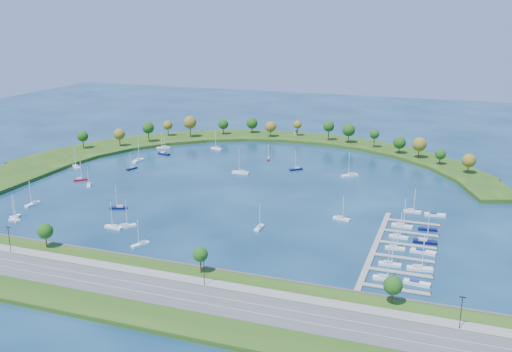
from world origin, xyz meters
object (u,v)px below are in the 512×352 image
(moored_boat_1, at_px, (341,218))
(moored_boat_7, at_px, (164,153))
(docked_boat_0, at_px, (385,277))
(docked_boat_5, at_px, (423,252))
(dock_system, at_px, (394,250))
(moored_boat_5, at_px, (15,217))
(moored_boat_19, at_px, (350,175))
(moored_boat_20, at_px, (259,227))
(moored_boat_15, at_px, (15,218))
(docked_boat_9, at_px, (427,229))
(docked_boat_8, at_px, (402,225))
(docked_boat_4, at_px, (395,247))
(moored_boat_6, at_px, (268,158))
(moored_boat_8, at_px, (241,172))
(moored_boat_18, at_px, (217,148))
(docked_boat_10, at_px, (412,211))
(moored_boat_11, at_px, (89,184))
(harbor_tower, at_px, (295,132))
(moored_boat_10, at_px, (140,244))
(moored_boat_14, at_px, (132,168))
(moored_boat_3, at_px, (76,166))
(docked_boat_6, at_px, (399,236))
(moored_boat_9, at_px, (119,207))
(docked_boat_3, at_px, (420,268))
(moored_boat_0, at_px, (163,147))
(moored_boat_13, at_px, (138,160))
(moored_boat_2, at_px, (296,169))
(moored_boat_16, at_px, (33,203))
(docked_boat_11, at_px, (435,215))
(docked_boat_2, at_px, (390,263))
(docked_boat_7, at_px, (425,241))

(moored_boat_1, distance_m, moored_boat_7, 152.84)
(docked_boat_0, xyz_separation_m, docked_boat_5, (10.45, 27.59, -0.21))
(dock_system, relative_size, moored_boat_5, 7.65)
(moored_boat_19, distance_m, moored_boat_20, 94.22)
(moored_boat_15, distance_m, docked_boat_9, 178.91)
(moored_boat_1, distance_m, moored_boat_19, 69.96)
(docked_boat_8, bearing_deg, docked_boat_4, -85.42)
(moored_boat_6, bearing_deg, docked_boat_8, -154.91)
(docked_boat_0, bearing_deg, moored_boat_8, 127.79)
(moored_boat_18, relative_size, docked_boat_10, 1.08)
(moored_boat_6, relative_size, moored_boat_19, 0.68)
(dock_system, distance_m, docked_boat_5, 10.72)
(moored_boat_11, relative_size, docked_boat_10, 0.89)
(harbor_tower, xyz_separation_m, moored_boat_10, (-2.63, -211.33, -3.08))
(moored_boat_14, bearing_deg, moored_boat_3, -58.43)
(docked_boat_6, xyz_separation_m, docked_boat_9, (10.46, 12.74, -0.30))
(moored_boat_9, relative_size, docked_boat_8, 0.90)
(docked_boat_0, bearing_deg, docked_boat_6, 86.21)
(moored_boat_14, xyz_separation_m, docked_boat_3, (168.39, -82.39, 0.08))
(moored_boat_0, height_order, docked_boat_9, moored_boat_0)
(docked_boat_10, bearing_deg, docked_boat_9, -71.31)
(harbor_tower, bearing_deg, docked_boat_10, -55.16)
(moored_boat_0, distance_m, moored_boat_13, 35.68)
(moored_boat_2, height_order, moored_boat_16, moored_boat_16)
(moored_boat_16, bearing_deg, docked_boat_8, 107.20)
(moored_boat_15, bearing_deg, docked_boat_8, -134.98)
(moored_boat_1, bearing_deg, docked_boat_5, -24.04)
(moored_boat_16, relative_size, docked_boat_4, 1.09)
(moored_boat_16, distance_m, docked_boat_5, 178.56)
(moored_boat_16, distance_m, docked_boat_3, 178.88)
(moored_boat_19, bearing_deg, docked_boat_11, 92.57)
(moored_boat_20, bearing_deg, moored_boat_9, 89.36)
(moored_boat_8, distance_m, docked_boat_8, 109.33)
(moored_boat_15, xyz_separation_m, docked_boat_3, (172.12, 8.08, 0.06))
(moored_boat_7, distance_m, moored_boat_13, 21.59)
(moored_boat_18, relative_size, docked_boat_2, 1.04)
(harbor_tower, bearing_deg, moored_boat_2, -73.70)
(docked_boat_6, relative_size, docked_boat_7, 0.82)
(docked_boat_7, distance_m, docked_boat_10, 36.17)
(moored_boat_19, xyz_separation_m, docked_boat_0, (35.68, -122.31, -0.05))
(moored_boat_13, height_order, docked_boat_7, moored_boat_13)
(moored_boat_14, relative_size, docked_boat_5, 1.06)
(moored_boat_2, distance_m, moored_boat_7, 89.96)
(moored_boat_10, bearing_deg, harbor_tower, -153.46)
(moored_boat_6, relative_size, moored_boat_10, 0.86)
(moored_boat_0, height_order, moored_boat_7, moored_boat_7)
(moored_boat_18, bearing_deg, docked_boat_7, 155.50)
(moored_boat_16, bearing_deg, docked_boat_7, 101.93)
(moored_boat_8, xyz_separation_m, docked_boat_2, (94.94, -94.94, -0.07))
(moored_boat_1, relative_size, moored_boat_3, 0.94)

